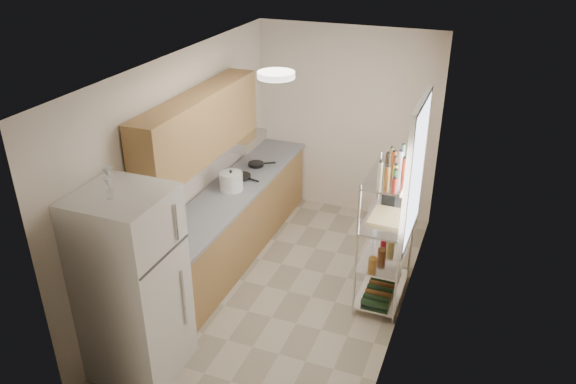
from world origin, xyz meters
The scene contains 16 objects.
room centered at (0.00, 0.00, 1.30)m, with size 2.52×4.42×2.62m.
counter_run centered at (-0.92, 0.44, 0.45)m, with size 0.63×3.51×0.90m.
upper_cabinets centered at (-1.05, 0.10, 1.81)m, with size 0.33×2.20×0.72m, color #A07444.
range_hood centered at (-1.00, 0.90, 1.39)m, with size 0.50×0.60×0.12m, color #B7BABC.
window centered at (1.23, 0.35, 1.55)m, with size 0.06×1.00×1.46m, color white.
bakers_rack centered at (1.00, 0.30, 1.11)m, with size 0.45×0.90×1.73m.
ceiling_dome centered at (0.00, -0.30, 2.57)m, with size 0.34×0.34×0.06m, color white.
refrigerator centered at (-0.87, -1.56, 0.91)m, with size 0.75×0.75×1.82m, color silver.
wine_glass_a centered at (-0.88, -1.66, 1.91)m, with size 0.07×0.07×0.18m, color silver, non-canonical shape.
wine_glass_b centered at (-0.96, -1.55, 1.93)m, with size 0.08×0.08×0.21m, color silver, non-canonical shape.
rice_cooker centered at (-0.92, 0.50, 1.01)m, with size 0.27×0.27×0.22m, color white.
frying_pan_large centered at (-0.95, 0.84, 0.92)m, with size 0.23×0.23×0.04m, color black.
frying_pan_small centered at (-0.93, 1.25, 0.92)m, with size 0.20×0.20×0.04m, color black.
cutting_board centered at (1.00, 0.27, 1.03)m, with size 0.34×0.43×0.03m, color tan.
espresso_machine centered at (0.96, 0.61, 1.14)m, with size 0.15×0.22×0.26m, color black.
storage_bag centered at (0.95, 0.59, 0.64)m, with size 0.10×0.14×0.16m, color #B11524.
Camera 1 is at (1.87, -4.85, 3.86)m, focal length 35.00 mm.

